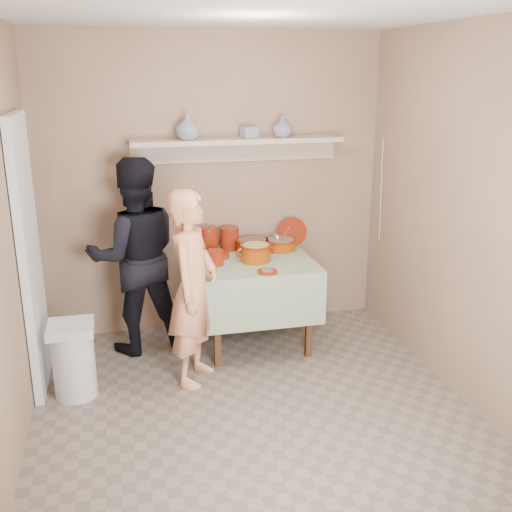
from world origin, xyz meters
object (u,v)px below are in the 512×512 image
object	(u,v)px
serving_table	(253,272)
cazuela_rice	(256,251)
trash_bin	(74,360)
person_helper	(135,257)
person_cook	(193,288)

from	to	relation	value
serving_table	cazuela_rice	size ratio (longest dim) A/B	2.95
serving_table	trash_bin	xyz separation A→B (m)	(-1.46, -0.58, -0.36)
trash_bin	serving_table	bearing A→B (deg)	21.78
trash_bin	cazuela_rice	bearing A→B (deg)	18.95
person_helper	cazuela_rice	world-z (taller)	person_helper
serving_table	cazuela_rice	world-z (taller)	cazuela_rice
person_cook	trash_bin	world-z (taller)	person_cook
person_helper	serving_table	xyz separation A→B (m)	(0.96, -0.11, -0.17)
person_helper	cazuela_rice	xyz separation A→B (m)	(0.97, -0.19, 0.03)
person_cook	person_helper	size ratio (longest dim) A/B	0.91
person_helper	serving_table	bearing A→B (deg)	168.25
serving_table	trash_bin	bearing A→B (deg)	-158.22
person_cook	serving_table	xyz separation A→B (m)	(0.58, 0.54, -0.10)
person_cook	serving_table	world-z (taller)	person_cook
cazuela_rice	trash_bin	size ratio (longest dim) A/B	0.59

